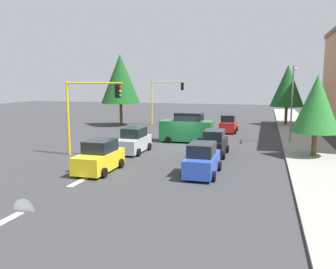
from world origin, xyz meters
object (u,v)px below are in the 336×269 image
object	(u,v)px
tree_opposite_side	(120,79)
tree_roadside_far	(287,86)
tree_roadside_near	(317,104)
car_yellow	(99,157)
car_blue	(202,160)
car_red	(228,124)
traffic_signal_near_right	(89,103)
car_silver	(134,141)
car_black	(214,144)
street_lamp_curbside	(293,96)
traffic_signal_far_right	(165,94)
delivery_van_green	(187,129)

from	to	relation	value
tree_opposite_side	tree_roadside_far	size ratio (longest dim) A/B	1.17
tree_roadside_near	car_yellow	size ratio (longest dim) A/B	1.53
tree_roadside_far	car_yellow	bearing A→B (deg)	-23.97
tree_roadside_near	car_yellow	bearing A→B (deg)	-59.36
car_blue	car_red	size ratio (longest dim) A/B	1.08
traffic_signal_near_right	car_silver	world-z (taller)	traffic_signal_near_right
tree_opposite_side	tree_roadside_near	world-z (taller)	tree_opposite_side
car_silver	car_red	xyz separation A→B (m)	(-13.31, 6.07, -0.00)
tree_roadside_far	car_silver	world-z (taller)	tree_roadside_far
car_blue	car_black	distance (m)	5.86
traffic_signal_near_right	street_lamp_curbside	bearing A→B (deg)	122.84
street_lamp_curbside	car_black	xyz separation A→B (m)	(6.78, -5.91, -3.45)
car_red	tree_roadside_near	bearing A→B (deg)	33.05
car_silver	car_black	world-z (taller)	same
traffic_signal_far_right	tree_opposite_side	distance (m)	5.97
delivery_van_green	street_lamp_curbside	bearing A→B (deg)	99.89
tree_roadside_far	car_black	bearing A→B (deg)	-16.35
traffic_signal_near_right	traffic_signal_far_right	world-z (taller)	traffic_signal_far_right
traffic_signal_near_right	car_red	bearing A→B (deg)	150.78
car_blue	car_yellow	world-z (taller)	same
tree_roadside_far	tree_roadside_near	distance (m)	20.06
tree_opposite_side	car_black	world-z (taller)	tree_opposite_side
traffic_signal_near_right	car_yellow	world-z (taller)	traffic_signal_near_right
traffic_signal_far_right	car_yellow	size ratio (longest dim) A/B	1.44
traffic_signal_far_right	tree_roadside_far	bearing A→B (deg)	104.73
traffic_signal_near_right	delivery_van_green	size ratio (longest dim) A/B	1.17
traffic_signal_near_right	tree_roadside_far	distance (m)	28.43
car_red	street_lamp_curbside	bearing A→B (deg)	46.33
car_silver	car_black	size ratio (longest dim) A/B	0.98
traffic_signal_far_right	street_lamp_curbside	xyz separation A→B (m)	(10.39, 14.91, 0.28)
car_yellow	car_red	world-z (taller)	same
traffic_signal_near_right	street_lamp_curbside	size ratio (longest dim) A/B	0.81
car_red	car_silver	bearing A→B (deg)	-24.50
tree_roadside_far	car_black	distance (m)	22.45
traffic_signal_far_right	car_black	distance (m)	19.64
car_blue	car_silver	xyz separation A→B (m)	(-5.24, -6.48, 0.00)
street_lamp_curbside	tree_roadside_far	bearing A→B (deg)	178.81
traffic_signal_far_right	tree_roadside_near	xyz separation A→B (m)	(16.00, 16.21, -0.08)
tree_opposite_side	traffic_signal_far_right	bearing A→B (deg)	110.71
tree_opposite_side	traffic_signal_near_right	bearing A→B (deg)	16.43
traffic_signal_far_right	tree_opposite_side	size ratio (longest dim) A/B	0.63
tree_roadside_far	car_silver	distance (m)	25.50
traffic_signal_near_right	car_yellow	size ratio (longest dim) A/B	1.41
car_blue	delivery_van_green	bearing A→B (deg)	-162.65
tree_roadside_far	tree_roadside_near	world-z (taller)	tree_roadside_far
tree_opposite_side	delivery_van_green	bearing A→B (deg)	47.63
tree_opposite_side	car_yellow	bearing A→B (deg)	20.18
street_lamp_curbside	car_blue	world-z (taller)	street_lamp_curbside
traffic_signal_far_right	street_lamp_curbside	world-z (taller)	street_lamp_curbside
traffic_signal_near_right	tree_roadside_far	world-z (taller)	tree_roadside_far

